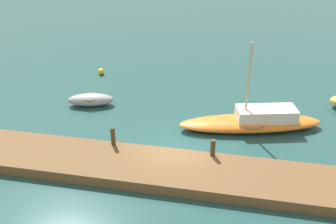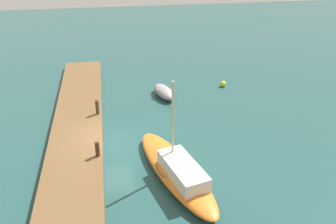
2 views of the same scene
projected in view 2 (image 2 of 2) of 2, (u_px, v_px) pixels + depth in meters
ground_plane at (110, 144)px, 21.15m from camera, size 84.00×84.00×0.00m
dock_platform at (76, 144)px, 20.74m from camera, size 27.32×2.99×0.51m
dinghy_grey at (164, 92)px, 27.02m from camera, size 2.99×1.71×0.75m
sailboat_orange at (177, 170)px, 18.10m from camera, size 8.13×3.78×5.02m
mooring_post_west at (97, 107)px, 23.31m from camera, size 0.22×0.22×0.95m
mooring_post_mid_west at (97, 149)px, 18.99m from camera, size 0.23×0.23×0.84m
marker_buoy at (223, 84)px, 28.81m from camera, size 0.45×0.45×0.45m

